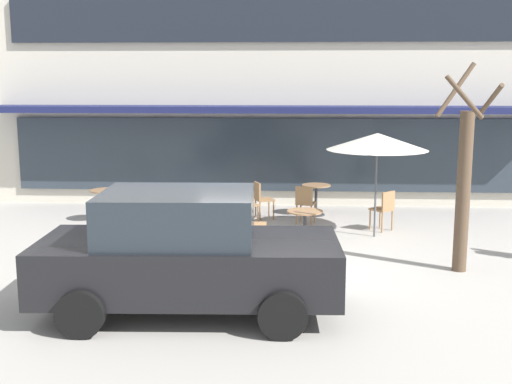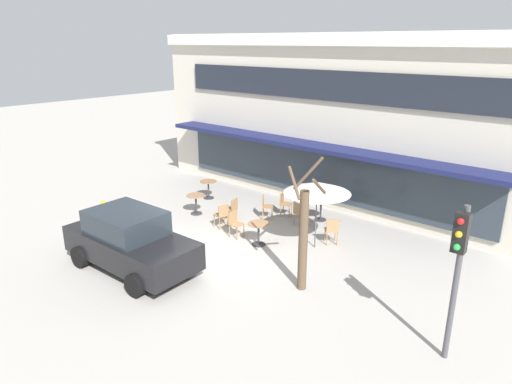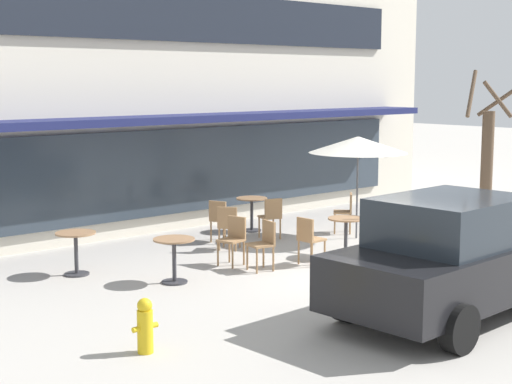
# 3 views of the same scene
# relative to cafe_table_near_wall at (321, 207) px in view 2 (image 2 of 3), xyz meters

# --- Properties ---
(ground_plane) EXTENTS (80.00, 80.00, 0.00)m
(ground_plane) POSITION_rel_cafe_table_near_wall_xyz_m (-1.04, -4.75, -0.52)
(ground_plane) COLOR #ADA8A0
(building_facade) EXTENTS (17.03, 9.10, 6.63)m
(building_facade) POSITION_rel_cafe_table_near_wall_xyz_m (-1.04, 5.21, 2.80)
(building_facade) COLOR beige
(building_facade) RESTS_ON ground
(cafe_table_near_wall) EXTENTS (0.70, 0.70, 0.76)m
(cafe_table_near_wall) POSITION_rel_cafe_table_near_wall_xyz_m (0.00, 0.00, 0.00)
(cafe_table_near_wall) COLOR #333338
(cafe_table_near_wall) RESTS_ON ground
(cafe_table_streetside) EXTENTS (0.70, 0.70, 0.76)m
(cafe_table_streetside) POSITION_rel_cafe_table_near_wall_xyz_m (-4.94, -0.99, 0.00)
(cafe_table_streetside) COLOR #333338
(cafe_table_streetside) RESTS_ON ground
(cafe_table_by_tree) EXTENTS (0.70, 0.70, 0.76)m
(cafe_table_by_tree) POSITION_rel_cafe_table_near_wall_xyz_m (-3.98, -2.57, 0.00)
(cafe_table_by_tree) COLOR #333338
(cafe_table_by_tree) RESTS_ON ground
(cafe_table_mid_patio) EXTENTS (0.70, 0.70, 0.76)m
(cafe_table_mid_patio) POSITION_rel_cafe_table_near_wall_xyz_m (-0.34, -3.14, 0.00)
(cafe_table_mid_patio) COLOR #333338
(cafe_table_mid_patio) RESTS_ON ground
(patio_umbrella_green_folded) EXTENTS (2.10, 2.10, 2.20)m
(patio_umbrella_green_folded) POSITION_rel_cafe_table_near_wall_xyz_m (1.16, -2.11, 1.51)
(patio_umbrella_green_folded) COLOR #4C4C51
(patio_umbrella_green_folded) RESTS_ON ground
(cafe_chair_0) EXTENTS (0.50, 0.50, 0.89)m
(cafe_chair_0) POSITION_rel_cafe_table_near_wall_xyz_m (-0.29, -0.96, 0.01)
(cafe_chair_0) COLOR #9E754C
(cafe_chair_0) RESTS_ON ground
(cafe_chair_1) EXTENTS (0.48, 0.48, 0.89)m
(cafe_chair_1) POSITION_rel_cafe_table_near_wall_xyz_m (-2.39, -2.22, 0.01)
(cafe_chair_1) COLOR #9E754C
(cafe_chair_1) RESTS_ON ground
(cafe_chair_2) EXTENTS (0.41, 0.41, 0.89)m
(cafe_chair_2) POSITION_rel_cafe_table_near_wall_xyz_m (-1.37, -3.16, 0.01)
(cafe_chair_2) COLOR #9E754C
(cafe_chair_2) RESTS_ON ground
(cafe_chair_3) EXTENTS (0.56, 0.56, 0.89)m
(cafe_chair_3) POSITION_rel_cafe_table_near_wall_xyz_m (-1.66, -1.19, 0.01)
(cafe_chair_3) COLOR #9E754C
(cafe_chair_3) RESTS_ON ground
(cafe_chair_4) EXTENTS (0.57, 0.57, 0.89)m
(cafe_chair_4) POSITION_rel_cafe_table_near_wall_xyz_m (1.43, -1.55, 0.01)
(cafe_chair_4) COLOR #9E754C
(cafe_chair_4) RESTS_ON ground
(cafe_chair_5) EXTENTS (0.47, 0.47, 0.89)m
(cafe_chair_5) POSITION_rel_cafe_table_near_wall_xyz_m (-2.25, -2.90, 0.01)
(cafe_chair_5) COLOR #9E754C
(cafe_chair_5) RESTS_ON ground
(cafe_chair_6) EXTENTS (0.52, 0.52, 0.89)m
(cafe_chair_6) POSITION_rel_cafe_table_near_wall_xyz_m (-1.31, -0.49, 0.01)
(cafe_chair_6) COLOR #9E754C
(cafe_chair_6) RESTS_ON ground
(parked_sedan) EXTENTS (4.26, 2.13, 1.76)m
(parked_sedan) POSITION_rel_cafe_table_near_wall_xyz_m (-2.10, -6.79, 0.36)
(parked_sedan) COLOR black
(parked_sedan) RESTS_ON ground
(street_tree) EXTENTS (0.99, 0.97, 3.59)m
(street_tree) POSITION_rel_cafe_table_near_wall_xyz_m (2.33, -4.48, 1.05)
(street_tree) COLOR brown
(street_tree) RESTS_ON ground
(traffic_light_pole) EXTENTS (0.26, 0.44, 3.40)m
(traffic_light_pole) POSITION_rel_cafe_table_near_wall_xyz_m (6.24, -4.92, 1.78)
(traffic_light_pole) COLOR #47474C
(traffic_light_pole) RESTS_ON ground
(fire_hydrant) EXTENTS (0.36, 0.20, 0.71)m
(fire_hydrant) POSITION_rel_cafe_table_near_wall_xyz_m (-6.25, -5.12, -0.16)
(fire_hydrant) COLOR gold
(fire_hydrant) RESTS_ON ground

